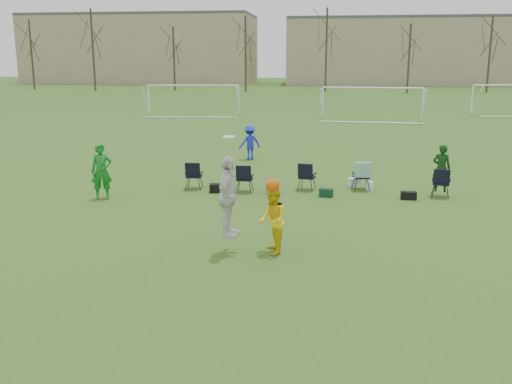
% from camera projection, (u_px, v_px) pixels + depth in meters
% --- Properties ---
extents(ground, '(260.00, 260.00, 0.00)m').
position_uv_depth(ground, '(273.00, 275.00, 12.07)').
color(ground, '#2E5319').
rests_on(ground, ground).
extents(fielder_green_near, '(0.78, 0.66, 1.83)m').
position_uv_depth(fielder_green_near, '(102.00, 171.00, 18.45)').
color(fielder_green_near, '#147521').
rests_on(fielder_green_near, ground).
extents(fielder_blue, '(1.16, 1.00, 1.56)m').
position_uv_depth(fielder_blue, '(250.00, 142.00, 25.78)').
color(fielder_blue, '#1C29D4').
rests_on(fielder_blue, ground).
extents(center_contest, '(1.69, 1.18, 2.79)m').
position_uv_depth(center_contest, '(248.00, 207.00, 13.16)').
color(center_contest, white).
rests_on(center_contest, ground).
extents(sideline_setup, '(9.05, 1.97, 1.74)m').
position_uv_depth(sideline_setup, '(328.00, 177.00, 19.47)').
color(sideline_setup, '#0F3712').
rests_on(sideline_setup, ground).
extents(goal_left, '(7.39, 0.76, 2.46)m').
position_uv_depth(goal_left, '(193.00, 91.00, 45.74)').
color(goal_left, white).
rests_on(goal_left, ground).
extents(goal_mid, '(7.40, 0.63, 2.46)m').
position_uv_depth(goal_mid, '(372.00, 94.00, 42.00)').
color(goal_mid, white).
rests_on(goal_mid, ground).
extents(tree_line, '(110.28, 3.28, 11.40)m').
position_uv_depth(tree_line, '(328.00, 54.00, 78.29)').
color(tree_line, '#382B21').
rests_on(tree_line, ground).
extents(building_row, '(126.00, 16.00, 13.00)m').
position_uv_depth(building_row, '(366.00, 50.00, 102.49)').
color(building_row, tan).
rests_on(building_row, ground).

